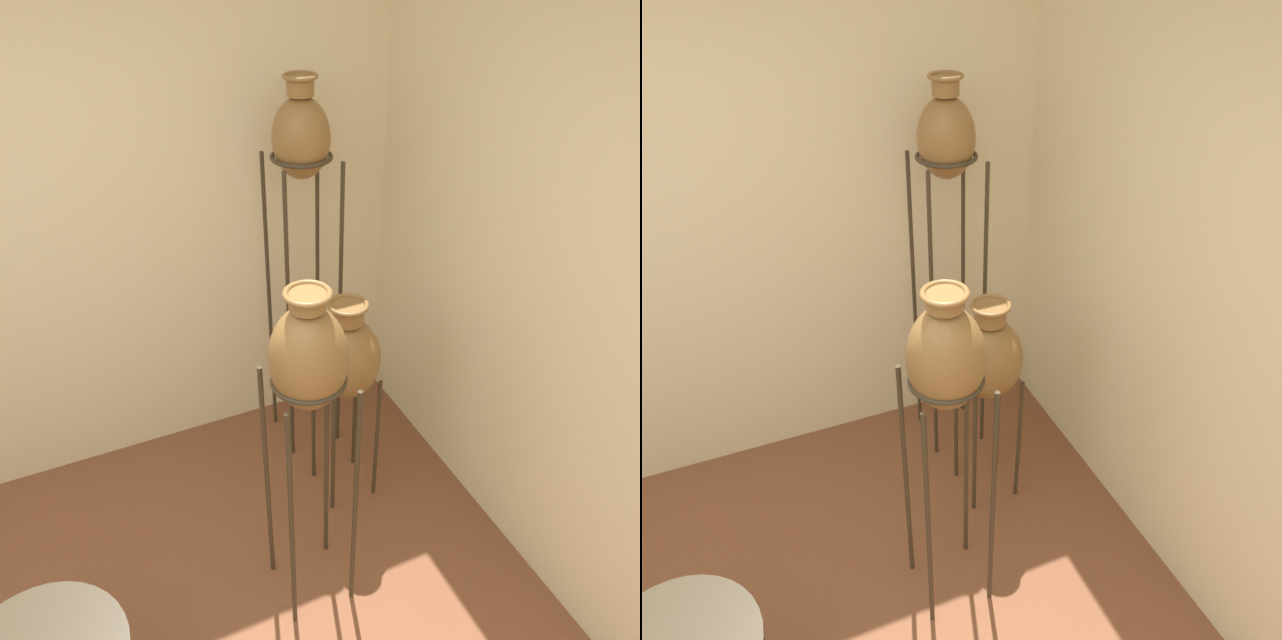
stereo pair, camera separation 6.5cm
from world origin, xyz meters
TOP-DOWN VIEW (x-y plane):
  - vase_stand_tall at (1.40, 1.71)m, footprint 0.30×0.30m
  - vase_stand_medium at (1.04, 0.79)m, footprint 0.29×0.29m
  - vase_stand_short at (1.42, 1.25)m, footprint 0.31×0.31m

SIDE VIEW (x-z plane):
  - vase_stand_short at x=1.42m, z-range 0.27..1.40m
  - vase_stand_medium at x=1.04m, z-range 0.47..2.01m
  - vase_stand_tall at x=1.40m, z-range 0.65..2.64m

